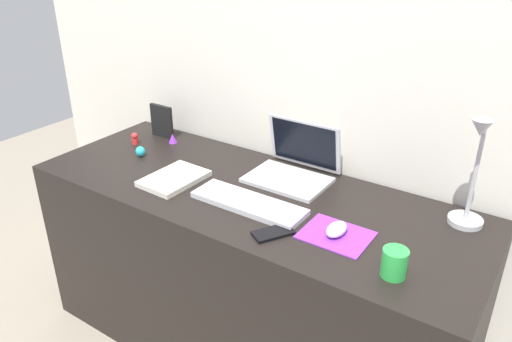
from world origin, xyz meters
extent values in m
cube|color=silver|center=(0.00, 0.35, 0.74)|extent=(2.89, 0.05, 1.47)
cube|color=black|center=(0.00, 0.00, 0.37)|extent=(1.69, 0.63, 0.74)
cube|color=silver|center=(0.08, 0.14, 0.75)|extent=(0.30, 0.21, 0.01)
cube|color=silver|center=(0.08, 0.27, 0.85)|extent=(0.30, 0.05, 0.20)
cube|color=black|center=(0.08, 0.26, 0.85)|extent=(0.27, 0.04, 0.17)
cube|color=silver|center=(0.06, -0.09, 0.75)|extent=(0.41, 0.13, 0.02)
cube|color=purple|center=(0.39, -0.09, 0.74)|extent=(0.21, 0.17, 0.00)
ellipsoid|color=silver|center=(0.39, -0.08, 0.76)|extent=(0.06, 0.10, 0.03)
cube|color=black|center=(0.22, -0.19, 0.74)|extent=(0.12, 0.14, 0.01)
cylinder|color=#B7B7BC|center=(0.70, 0.21, 0.75)|extent=(0.11, 0.11, 0.02)
cylinder|color=#B7B7BC|center=(0.70, 0.21, 0.92)|extent=(0.01, 0.01, 0.32)
cylinder|color=#B7B7BC|center=(0.70, 0.18, 1.09)|extent=(0.01, 0.08, 0.08)
cone|color=#B7B7BC|center=(0.70, 0.14, 1.09)|extent=(0.06, 0.06, 0.05)
cube|color=silver|center=(-0.28, -0.09, 0.75)|extent=(0.18, 0.25, 0.02)
cube|color=black|center=(-0.63, 0.21, 0.81)|extent=(0.12, 0.02, 0.15)
cylinder|color=green|center=(0.60, -0.18, 0.78)|extent=(0.07, 0.07, 0.08)
cone|color=purple|center=(-0.54, 0.19, 0.76)|extent=(0.04, 0.04, 0.04)
cylinder|color=red|center=(-0.67, 0.08, 0.75)|extent=(0.03, 0.03, 0.03)
sphere|color=red|center=(-0.67, 0.08, 0.78)|extent=(0.03, 0.03, 0.03)
ellipsoid|color=#28B7CC|center=(-0.55, 0.00, 0.76)|extent=(0.04, 0.04, 0.04)
camera|label=1|loc=(0.91, -1.30, 1.60)|focal=34.86mm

